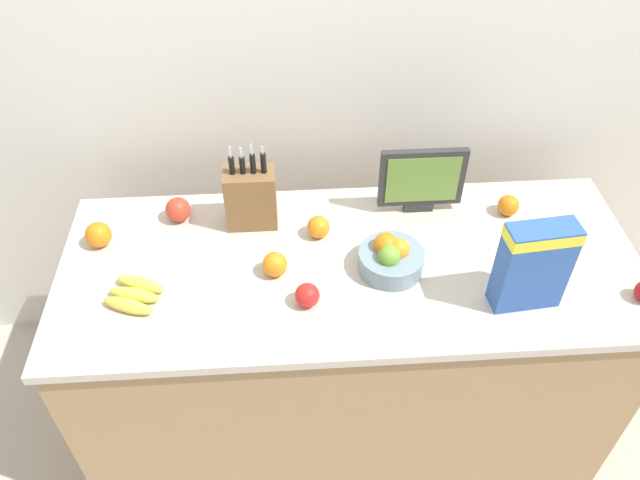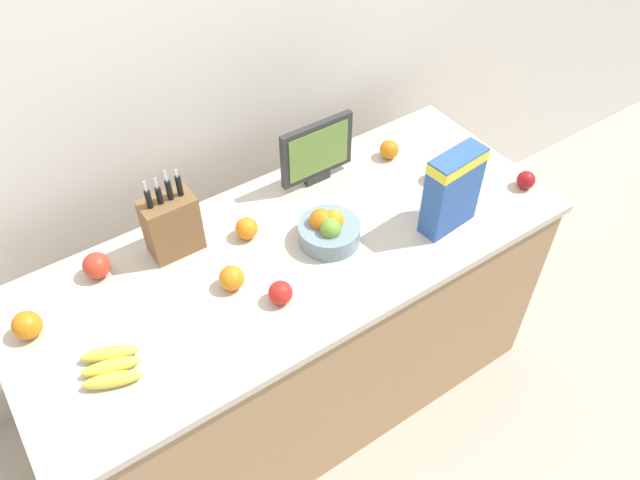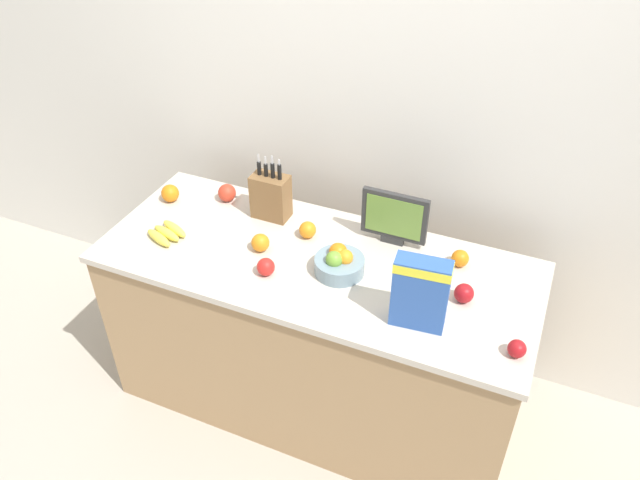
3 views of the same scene
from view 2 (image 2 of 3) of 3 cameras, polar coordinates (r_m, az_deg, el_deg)
ground_plane at (r=2.70m, az=-1.87°, el=-13.61°), size 14.00×14.00×0.00m
wall_back at (r=2.17m, az=-11.52°, el=16.58°), size 9.00×0.06×2.60m
counter at (r=2.34m, az=-2.12°, el=-8.14°), size 1.82×0.74×0.87m
knife_block at (r=1.98m, az=-13.41°, el=1.39°), size 0.16×0.10×0.31m
small_monitor at (r=2.17m, az=-0.28°, el=8.11°), size 0.28×0.03×0.24m
cereal_box at (r=2.02m, az=12.04°, el=4.69°), size 0.21×0.10×0.29m
fruit_bowl at (r=2.00m, az=0.81°, el=0.93°), size 0.20×0.20×0.12m
banana_bunch at (r=1.79m, az=-18.57°, el=-10.91°), size 0.18×0.18×0.04m
apple_rear at (r=1.84m, az=-3.64°, el=-4.83°), size 0.07×0.07×0.07m
apple_leftmost at (r=2.02m, az=-19.75°, el=-2.21°), size 0.08×0.08×0.08m
apple_near_bananas at (r=2.32m, az=18.31°, el=5.23°), size 0.06×0.06×0.06m
apple_by_knife_block at (r=2.27m, az=10.81°, el=6.13°), size 0.08×0.08×0.08m
orange_by_cereal at (r=2.35m, az=6.35°, el=8.23°), size 0.07×0.07×0.07m
orange_mid_right at (r=1.94m, az=-25.22°, el=-7.06°), size 0.08×0.08×0.08m
orange_back_center at (r=1.89m, az=-8.07°, el=-3.47°), size 0.08×0.08×0.08m
orange_front_center at (r=2.03m, az=-6.72°, el=1.07°), size 0.07×0.07×0.07m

